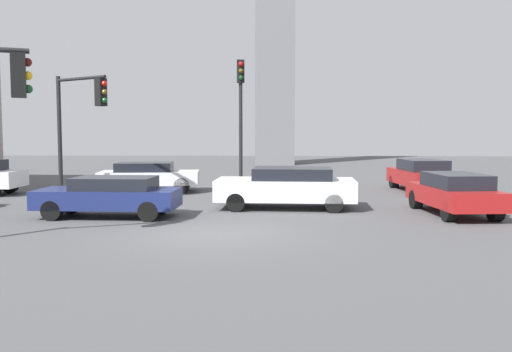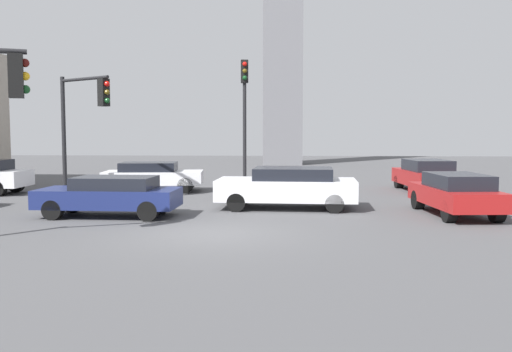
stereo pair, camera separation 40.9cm
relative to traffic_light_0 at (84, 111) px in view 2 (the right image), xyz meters
name	(u,v)px [view 2 (the right image)]	position (x,y,z in m)	size (l,w,h in m)	color
ground_plane	(212,233)	(5.73, -6.54, -3.41)	(92.59, 92.59, 0.00)	#4C4C4F
traffic_light_0	(84,111)	(0.00, 0.00, 0.00)	(2.42, 1.63, 4.75)	black
traffic_light_2	(245,101)	(5.76, 4.15, 0.58)	(0.36, 0.48, 5.78)	black
car_1	(426,175)	(13.74, 3.98, -2.68)	(2.19, 4.39, 1.41)	maroon
car_3	(153,175)	(1.75, 3.39, -2.71)	(4.42, 2.30, 1.28)	silver
car_4	(110,195)	(2.22, -3.88, -2.74)	(4.31, 1.92, 1.24)	navy
car_5	(455,193)	(12.93, -3.02, -2.70)	(2.05, 4.27, 1.32)	maroon
car_6	(288,187)	(7.69, -1.74, -2.66)	(4.79, 2.33, 1.40)	silver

